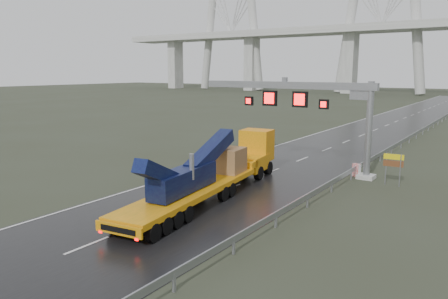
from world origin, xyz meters
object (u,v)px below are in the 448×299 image
Objects in this scene: heavy_haul_truck at (220,168)px; striped_barrier at (356,170)px; exit_sign_pair at (393,163)px; sign_gantry at (308,101)px.

heavy_haul_truck is 17.94× the size of striped_barrier.
striped_barrier is at bearing 48.82° from heavy_haul_truck.
heavy_haul_truck is 12.13m from exit_sign_pair.
sign_gantry is at bearing 166.22° from exit_sign_pair.
heavy_haul_truck is at bearing -103.77° from striped_barrier.
sign_gantry is 8.04m from exit_sign_pair.
exit_sign_pair is (9.10, 8.02, 0.01)m from heavy_haul_truck.
sign_gantry reaches higher than heavy_haul_truck.
heavy_haul_truck reaches higher than striped_barrier.
striped_barrier is at bearing 3.63° from sign_gantry.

